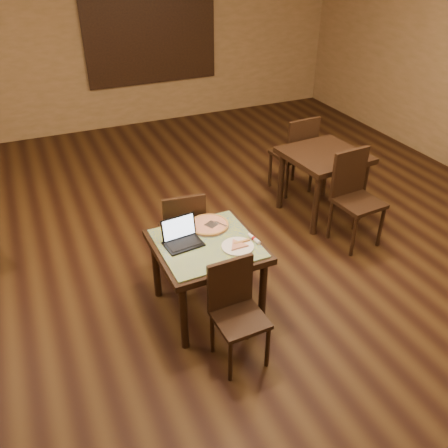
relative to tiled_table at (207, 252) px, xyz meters
name	(u,v)px	position (x,y,z in m)	size (l,w,h in m)	color
ground	(252,277)	(0.60, 0.25, -0.66)	(10.00, 10.00, 0.00)	black
wall_back	(122,40)	(0.60, 5.25, 0.84)	(8.00, 0.02, 3.00)	#93724A
mural	(151,35)	(1.10, 5.21, 0.89)	(2.34, 0.05, 1.64)	#286893
tiled_table	(207,252)	(0.00, 0.00, 0.00)	(0.93, 0.93, 0.76)	black
chair_main_near	(235,306)	(0.00, -0.62, -0.14)	(0.41, 0.41, 0.92)	black
chair_main_far	(183,229)	(-0.01, 0.62, -0.11)	(0.47, 0.47, 0.97)	black
laptop	(181,236)	(-0.20, 0.10, 0.16)	(0.35, 0.29, 0.22)	black
plate	(238,247)	(0.22, -0.18, 0.11)	(0.29, 0.29, 0.02)	white
pizza_slice	(238,245)	(0.22, -0.18, 0.13)	(0.19, 0.19, 0.02)	beige
pizza_pan	(209,226)	(0.12, 0.24, 0.11)	(0.39, 0.39, 0.01)	silver
pizza_whole	(209,225)	(0.12, 0.24, 0.12)	(0.38, 0.38, 0.03)	beige
spatula	(212,224)	(0.14, 0.22, 0.13)	(0.10, 0.25, 0.01)	silver
napkin_roll	(254,239)	(0.40, -0.14, 0.12)	(0.06, 0.16, 0.04)	white
other_table_a	(324,164)	(1.98, 1.09, 0.04)	(0.97, 0.97, 0.84)	black
other_table_a_chair_near	(354,192)	(1.97, 0.46, -0.05)	(0.51, 0.51, 1.08)	black
other_table_a_chair_far	(296,151)	(1.99, 1.72, -0.05)	(0.51, 0.51, 1.08)	black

